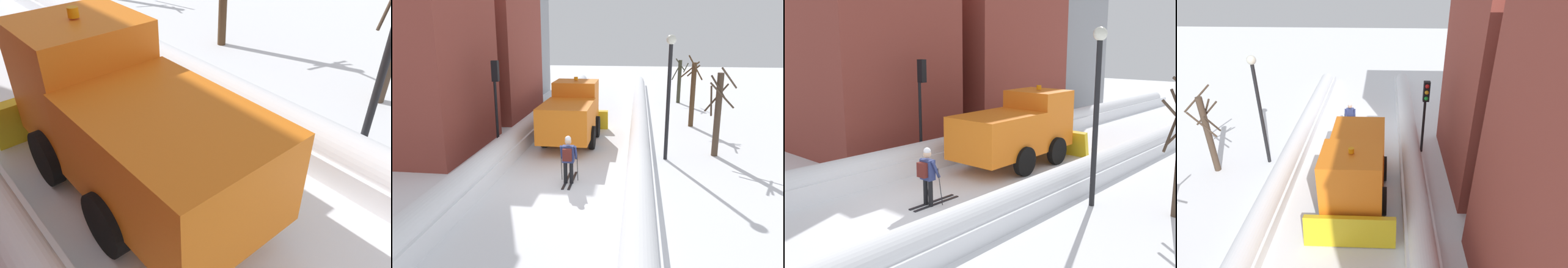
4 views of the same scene
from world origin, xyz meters
TOP-DOWN VIEW (x-y plane):
  - ground_plane at (0.00, 10.00)m, footprint 80.00×80.00m
  - snowbank_right at (2.90, 10.00)m, footprint 1.10×36.00m
  - plow_truck at (-0.45, 6.03)m, footprint 3.20×5.98m

SIDE VIEW (x-z plane):
  - ground_plane at x=0.00m, z-range 0.00..0.00m
  - snowbank_right at x=2.90m, z-range -0.08..0.89m
  - plow_truck at x=-0.45m, z-range -0.08..3.04m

